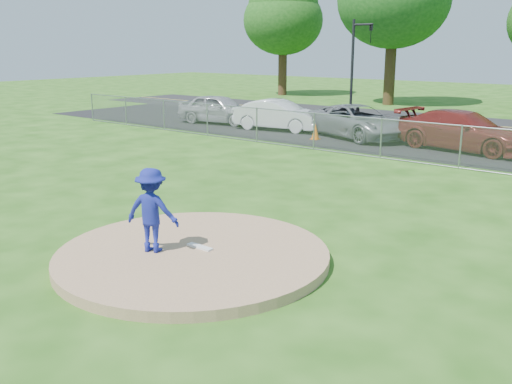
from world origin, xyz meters
TOP-DOWN VIEW (x-y plane):
  - ground at (0.00, 10.00)m, footprint 120.00×120.00m
  - pitchers_mound at (0.00, 0.00)m, footprint 5.40×5.40m
  - pitching_rubber at (0.00, 0.20)m, footprint 0.60×0.15m
  - chain_link_fence at (0.00, 12.00)m, footprint 40.00×0.06m
  - parking_lot at (0.00, 16.50)m, footprint 50.00×8.00m
  - tree_far_left at (-22.00, 33.00)m, footprint 6.72×6.72m
  - traffic_signal_left at (-8.76, 22.00)m, footprint 1.28×0.20m
  - pitcher at (-0.60, -0.49)m, footprint 1.23×0.98m
  - traffic_cone at (-6.39, 14.25)m, footprint 0.36×0.36m
  - parked_car_silver at (-13.54, 15.61)m, footprint 4.89×2.63m
  - parked_car_white at (-9.47, 15.59)m, footprint 4.79×2.35m
  - parked_car_gray at (-5.16, 15.85)m, footprint 5.95×4.24m
  - parked_car_darkred at (-0.18, 15.65)m, footprint 5.74×2.97m

SIDE VIEW (x-z plane):
  - ground at x=0.00m, z-range 0.00..0.00m
  - parking_lot at x=0.00m, z-range 0.00..0.01m
  - pitchers_mound at x=0.00m, z-range 0.00..0.20m
  - pitching_rubber at x=0.00m, z-range 0.20..0.24m
  - traffic_cone at x=-6.39m, z-range 0.01..0.72m
  - chain_link_fence at x=0.00m, z-range 0.00..1.50m
  - parked_car_gray at x=-5.16m, z-range 0.01..1.52m
  - parked_car_white at x=-9.47m, z-range 0.01..1.52m
  - parked_car_silver at x=-13.54m, z-range 0.01..1.59m
  - parked_car_darkred at x=-0.18m, z-range 0.01..1.60m
  - pitcher at x=-0.60m, z-range 0.20..1.87m
  - traffic_signal_left at x=-8.76m, z-range 0.56..6.16m
  - tree_far_left at x=-22.00m, z-range 1.69..12.43m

